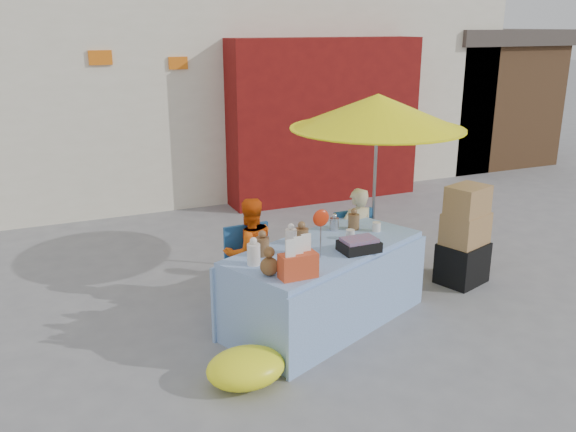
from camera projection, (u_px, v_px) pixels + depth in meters
name	position (u px, v px, depth m)	size (l,w,h in m)	color
ground	(318.00, 333.00, 5.76)	(80.00, 80.00, 0.00)	slate
backdrop	(168.00, 7.00, 11.59)	(14.00, 8.00, 7.80)	silver
market_table	(324.00, 283.00, 5.88)	(2.26, 1.69, 1.24)	#98B7F3
chair_left	(255.00, 286.00, 6.20)	(0.50, 0.49, 0.85)	#1D4D85
chair_right	(361.00, 267.00, 6.68)	(0.50, 0.49, 0.85)	#1D4D85
vendor_orange	(250.00, 252.00, 6.22)	(0.56, 0.43, 1.14)	#E6530C
vendor_beige	(356.00, 237.00, 6.70)	(0.41, 0.27, 1.11)	#C8BB8D
umbrella	(378.00, 112.00, 6.55)	(1.90, 1.90, 2.09)	gray
box_stack	(464.00, 239.00, 6.76)	(0.62, 0.56, 1.13)	black
tarp_bundle	(246.00, 368.00, 4.92)	(0.65, 0.52, 0.29)	#FDFF1A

